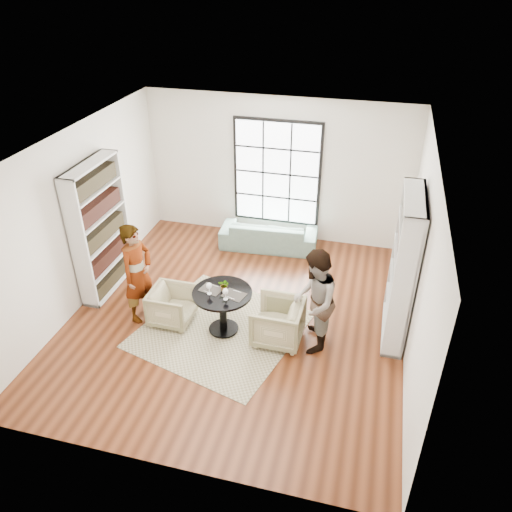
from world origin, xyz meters
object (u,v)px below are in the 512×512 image
(pedestal_table, at_px, (223,303))
(flower_centerpiece, at_px, (224,285))
(armchair_left, at_px, (172,306))
(person_left, at_px, (138,273))
(sofa, at_px, (269,234))
(armchair_right, at_px, (278,322))
(wine_glass_left, at_px, (209,286))
(person_right, at_px, (314,302))
(wine_glass_right, at_px, (225,292))

(pedestal_table, relative_size, flower_centerpiece, 4.86)
(armchair_left, xyz_separation_m, person_left, (-0.55, 0.00, 0.56))
(sofa, distance_m, armchair_right, 2.96)
(pedestal_table, xyz_separation_m, sofa, (0.09, 2.84, -0.26))
(pedestal_table, relative_size, wine_glass_left, 4.66)
(armchair_right, bearing_deg, sofa, -163.12)
(sofa, xyz_separation_m, wine_glass_left, (-0.27, -2.93, 0.61))
(sofa, distance_m, person_left, 3.27)
(sofa, height_order, wine_glass_left, wine_glass_left)
(armchair_left, bearing_deg, armchair_right, -90.20)
(armchair_left, bearing_deg, flower_centerpiece, -86.82)
(pedestal_table, relative_size, armchair_right, 1.22)
(wine_glass_left, distance_m, flower_centerpiece, 0.25)
(pedestal_table, bearing_deg, person_right, -0.23)
(pedestal_table, height_order, wine_glass_left, wine_glass_left)
(sofa, relative_size, person_left, 1.14)
(sofa, relative_size, armchair_right, 2.55)
(sofa, xyz_separation_m, person_right, (1.36, -2.85, 0.56))
(flower_centerpiece, bearing_deg, wine_glass_left, -143.39)
(pedestal_table, xyz_separation_m, person_left, (-1.44, 0.02, 0.32))
(pedestal_table, xyz_separation_m, person_right, (1.45, -0.01, 0.30))
(sofa, bearing_deg, person_right, 111.58)
(pedestal_table, relative_size, armchair_left, 1.38)
(wine_glass_right, height_order, flower_centerpiece, wine_glass_right)
(pedestal_table, xyz_separation_m, armchair_right, (0.90, -0.01, -0.20))
(flower_centerpiece, bearing_deg, pedestal_table, -110.55)
(armchair_right, height_order, wine_glass_right, wine_glass_right)
(person_right, relative_size, wine_glass_left, 8.35)
(person_left, xyz_separation_m, wine_glass_right, (1.55, -0.18, 0.03))
(armchair_right, relative_size, person_left, 0.45)
(person_right, bearing_deg, flower_centerpiece, -96.92)
(sofa, bearing_deg, person_left, 57.58)
(person_left, xyz_separation_m, person_right, (2.89, -0.02, -0.02))
(armchair_left, height_order, person_left, person_left)
(pedestal_table, relative_size, person_left, 0.55)
(sofa, xyz_separation_m, flower_centerpiece, (-0.07, -2.78, 0.57))
(armchair_right, bearing_deg, armchair_left, -89.72)
(person_right, bearing_deg, armchair_left, -94.86)
(person_right, relative_size, flower_centerpiece, 8.71)
(sofa, height_order, wine_glass_right, wine_glass_right)
(wine_glass_right, bearing_deg, person_right, 6.75)
(wine_glass_right, relative_size, flower_centerpiece, 1.02)
(flower_centerpiece, bearing_deg, person_right, -2.57)
(wine_glass_right, bearing_deg, armchair_right, 11.35)
(armchair_left, relative_size, wine_glass_right, 3.47)
(pedestal_table, bearing_deg, sofa, 88.20)
(pedestal_table, distance_m, armchair_right, 0.92)
(pedestal_table, relative_size, wine_glass_right, 4.78)
(wine_glass_right, bearing_deg, person_left, 173.40)
(wine_glass_left, relative_size, wine_glass_right, 1.03)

